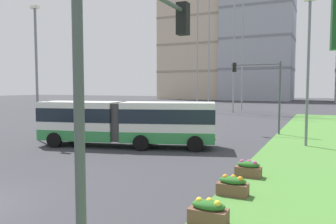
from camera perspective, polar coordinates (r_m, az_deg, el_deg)
The scene contains 12 objects.
articulated_bus at distance 22.58m, azimuth -7.06°, elevation -1.71°, with size 11.98×5.56×3.00m.
car_maroon_sedan at distance 32.22m, azimuth -6.67°, elevation -1.55°, with size 4.47×2.18×1.58m.
flower_planter_0 at distance 10.03m, azimuth 6.89°, elevation -16.52°, with size 1.10×0.56×0.74m.
flower_planter_1 at distance 12.59m, azimuth 10.95°, elevation -12.22°, with size 1.10×0.56×0.74m.
flower_planter_2 at distance 15.21m, azimuth 13.51°, elevation -9.39°, with size 1.10×0.56×0.74m.
traffic_light_far_right at distance 29.30m, azimuth 15.88°, elevation 4.52°, with size 4.19×0.28×6.10m.
traffic_light_near_right at distance 6.29m, azimuth -6.53°, elevation 6.45°, with size 0.28×4.40×6.09m.
streetlight_left at distance 26.72m, azimuth -21.48°, elevation 7.00°, with size 0.70×0.28×9.91m.
streetlight_median at distance 24.01m, azimuth 22.75°, elevation 7.13°, with size 0.70×0.28×9.77m.
apartment_tower_west at distance 118.69m, azimuth 4.53°, elevation 15.25°, with size 21.59×15.15×53.40m.
apartment_tower_westcentre at distance 111.42m, azimuth 15.13°, elevation 14.00°, with size 21.21×16.06×46.32m.
transmission_pylon at distance 58.86m, azimuth 9.02°, elevation 18.22°, with size 9.00×6.24×33.65m.
Camera 1 is at (10.78, -6.92, 3.97)m, focal length 35.81 mm.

